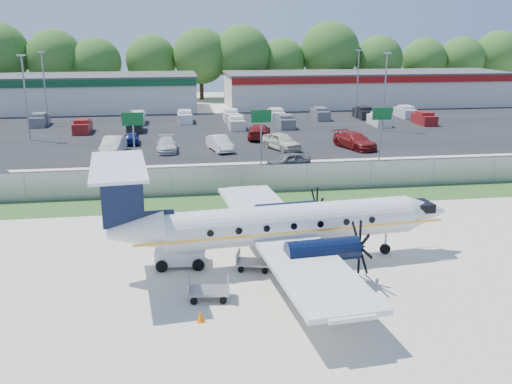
{
  "coord_description": "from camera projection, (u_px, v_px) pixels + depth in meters",
  "views": [
    {
      "loc": [
        -4.81,
        -26.01,
        11.49
      ],
      "look_at": [
        0.0,
        6.0,
        2.3
      ],
      "focal_mm": 40.0,
      "sensor_mm": 36.0,
      "label": 1
    }
  ],
  "objects": [
    {
      "name": "parked_car_b",
      "position": [
        167.0,
        152.0,
        56.11
      ],
      "size": [
        1.94,
        4.73,
        1.37
      ],
      "primitive_type": "imported",
      "rotation": [
        0.0,
        0.0,
        0.0
      ],
      "color": "silver",
      "rests_on": "ground"
    },
    {
      "name": "parked_car_f",
      "position": [
        132.0,
        144.0,
        59.91
      ],
      "size": [
        1.7,
        3.86,
        1.29
      ],
      "primitive_type": "imported",
      "rotation": [
        0.0,
        0.0,
        3.19
      ],
      "color": "navy",
      "rests_on": "ground"
    },
    {
      "name": "access_road",
      "position": [
        232.0,
        176.0,
        46.64
      ],
      "size": [
        170.0,
        8.0,
        0.02
      ],
      "primitive_type": "cube",
      "color": "black",
      "rests_on": "ground"
    },
    {
      "name": "aircraft",
      "position": [
        283.0,
        224.0,
        28.51
      ],
      "size": [
        18.34,
        18.06,
        5.64
      ],
      "color": "silver",
      "rests_on": "ground"
    },
    {
      "name": "parked_car_c",
      "position": [
        220.0,
        151.0,
        56.43
      ],
      "size": [
        2.6,
        4.81,
        1.5
      ],
      "primitive_type": "imported",
      "rotation": [
        0.0,
        0.0,
        0.23
      ],
      "color": "silver",
      "rests_on": "ground"
    },
    {
      "name": "sign_mid",
      "position": [
        261.0,
        124.0,
        49.8
      ],
      "size": [
        1.8,
        0.26,
        5.0
      ],
      "color": "gray",
      "rests_on": "ground"
    },
    {
      "name": "building_west",
      "position": [
        37.0,
        93.0,
        83.38
      ],
      "size": [
        46.4,
        12.4,
        5.24
      ],
      "color": "silver",
      "rests_on": "ground"
    },
    {
      "name": "cone_port_wing",
      "position": [
        201.0,
        316.0,
        23.31
      ],
      "size": [
        0.34,
        0.34,
        0.48
      ],
      "color": "orange",
      "rests_on": "ground"
    },
    {
      "name": "baggage_cart_near",
      "position": [
        254.0,
        262.0,
        28.34
      ],
      "size": [
        1.92,
        1.46,
        0.9
      ],
      "color": "gray",
      "rests_on": "ground"
    },
    {
      "name": "parking_lot",
      "position": [
        213.0,
        132.0,
        66.62
      ],
      "size": [
        170.0,
        32.0,
        0.02
      ],
      "primitive_type": "cube",
      "color": "black",
      "rests_on": "ground"
    },
    {
      "name": "parked_car_g",
      "position": [
        259.0,
        139.0,
        62.83
      ],
      "size": [
        3.44,
        5.91,
        1.61
      ],
      "primitive_type": "imported",
      "rotation": [
        0.0,
        0.0,
        2.92
      ],
      "color": "maroon",
      "rests_on": "ground"
    },
    {
      "name": "parked_car_e",
      "position": [
        354.0,
        148.0,
        57.6
      ],
      "size": [
        3.88,
        5.96,
        1.61
      ],
      "primitive_type": "imported",
      "rotation": [
        0.0,
        0.0,
        0.32
      ],
      "color": "maroon",
      "rests_on": "ground"
    },
    {
      "name": "parked_car_a",
      "position": [
        114.0,
        154.0,
        54.98
      ],
      "size": [
        2.33,
        5.22,
        1.67
      ],
      "primitive_type": "imported",
      "rotation": [
        0.0,
        0.0,
        -0.11
      ],
      "color": "beige",
      "rests_on": "ground"
    },
    {
      "name": "parked_car_d",
      "position": [
        282.0,
        150.0,
        57.04
      ],
      "size": [
        3.73,
        5.34,
        1.69
      ],
      "primitive_type": "imported",
      "rotation": [
        0.0,
        0.0,
        0.39
      ],
      "color": "beige",
      "rests_on": "ground"
    },
    {
      "name": "far_parking_rows",
      "position": [
        210.0,
        126.0,
        71.37
      ],
      "size": [
        56.0,
        10.0,
        1.6
      ],
      "primitive_type": null,
      "color": "gray",
      "rests_on": "ground"
    },
    {
      "name": "light_pole_ne",
      "position": [
        385.0,
        86.0,
        66.14
      ],
      "size": [
        0.9,
        0.35,
        9.09
      ],
      "color": "gray",
      "rests_on": "ground"
    },
    {
      "name": "cone_starboard_wing",
      "position": [
        315.0,
        203.0,
        38.63
      ],
      "size": [
        0.37,
        0.37,
        0.53
      ],
      "color": "orange",
      "rests_on": "ground"
    },
    {
      "name": "pushback_tug",
      "position": [
        183.0,
        253.0,
        28.83
      ],
      "size": [
        2.57,
        1.9,
        1.35
      ],
      "color": "silver",
      "rests_on": "ground"
    },
    {
      "name": "cone_nose",
      "position": [
        364.0,
        311.0,
        23.59
      ],
      "size": [
        0.43,
        0.43,
        0.62
      ],
      "color": "orange",
      "rests_on": "ground"
    },
    {
      "name": "light_pole_sw",
      "position": [
        44.0,
        83.0,
        69.94
      ],
      "size": [
        0.9,
        0.35,
        9.09
      ],
      "color": "gray",
      "rests_on": "ground"
    },
    {
      "name": "light_pole_nw",
      "position": [
        25.0,
        92.0,
        60.43
      ],
      "size": [
        0.9,
        0.35,
        9.09
      ],
      "color": "gray",
      "rests_on": "ground"
    },
    {
      "name": "light_pole_se",
      "position": [
        358.0,
        79.0,
        75.66
      ],
      "size": [
        0.9,
        0.35,
        9.09
      ],
      "color": "gray",
      "rests_on": "ground"
    },
    {
      "name": "perimeter_fence",
      "position": [
        240.0,
        180.0,
        41.61
      ],
      "size": [
        120.0,
        0.06,
        1.99
      ],
      "color": "gray",
      "rests_on": "ground"
    },
    {
      "name": "baggage_cart_far",
      "position": [
        209.0,
        290.0,
        25.18
      ],
      "size": [
        1.91,
        1.26,
        0.95
      ],
      "color": "gray",
      "rests_on": "ground"
    },
    {
      "name": "sign_right",
      "position": [
        381.0,
        121.0,
        51.37
      ],
      "size": [
        1.8,
        0.26,
        5.0
      ],
      "color": "gray",
      "rests_on": "ground"
    },
    {
      "name": "grass_verge",
      "position": [
        243.0,
        200.0,
        39.98
      ],
      "size": [
        170.0,
        4.0,
        0.02
      ],
      "primitive_type": "cube",
      "color": "#2D561E",
      "rests_on": "ground"
    },
    {
      "name": "ground",
      "position": [
        274.0,
        268.0,
        28.57
      ],
      "size": [
        170.0,
        170.0,
        0.0
      ],
      "primitive_type": "plane",
      "color": "beige",
      "rests_on": "ground"
    },
    {
      "name": "road_car_mid",
      "position": [
        288.0,
        168.0,
        49.49
      ],
      "size": [
        4.16,
        2.5,
        1.32
      ],
      "primitive_type": "imported",
      "rotation": [
        0.0,
        0.0,
        -1.32
      ],
      "color": "#595B5E",
      "rests_on": "ground"
    },
    {
      "name": "sign_left",
      "position": [
        133.0,
        127.0,
        48.23
      ],
      "size": [
        1.8,
        0.26,
        5.0
      ],
      "color": "gray",
      "rests_on": "ground"
    },
    {
      "name": "tree_line",
      "position": [
        198.0,
        99.0,
        98.96
      ],
      "size": [
        112.0,
        6.0,
        14.0
      ],
      "primitive_type": null,
      "color": "#2F5F1C",
      "rests_on": "ground"
    },
    {
      "name": "building_east",
      "position": [
        365.0,
        88.0,
        90.53
      ],
      "size": [
        44.4,
        12.4,
        5.24
      ],
      "color": "silver",
      "rests_on": "ground"
    }
  ]
}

